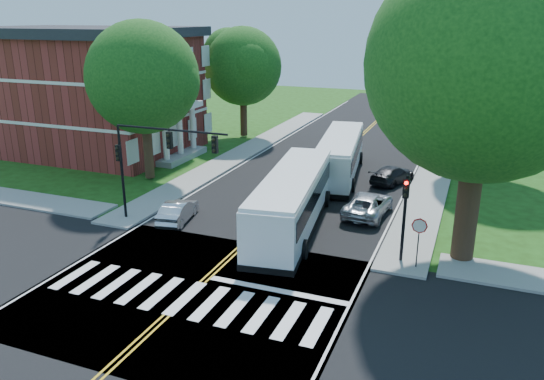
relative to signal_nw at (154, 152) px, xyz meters
The scene contains 24 objects.
ground 9.74m from the signal_nw, 47.67° to the right, with size 140.00×140.00×0.00m, color #1F4110.
road 13.69m from the signal_nw, 63.16° to the left, with size 14.00×96.00×0.01m, color black.
cross_road 9.73m from the signal_nw, 47.67° to the right, with size 60.00×12.00×0.01m, color black.
center_line 17.20m from the signal_nw, 69.39° to the left, with size 0.36×70.00×0.01m, color gold.
edge_line_w 16.20m from the signal_nw, 93.47° to the left, with size 0.12×70.00×0.01m, color silver.
edge_line_e 20.54m from the signal_nw, 50.90° to the left, with size 0.12×70.00×0.01m, color silver.
crosswalk 10.07m from the signal_nw, 49.80° to the right, with size 12.60×3.00×0.01m, color silver.
stop_bar 11.40m from the signal_nw, 27.30° to the right, with size 6.60×0.40×0.01m, color silver.
sidewalk_nw 19.22m from the signal_nw, 97.50° to the left, with size 2.60×40.00×0.15m, color gray.
sidewalk_ne 23.75m from the signal_nw, 52.69° to the left, with size 2.60×40.00×0.15m, color gray.
tree_ne_big 17.72m from the signal_nw, ahead, with size 10.80×10.80×14.91m.
tree_west_near 9.96m from the signal_nw, 126.70° to the left, with size 8.00×8.00×11.40m.
tree_west_far 24.27m from the signal_nw, 102.31° to the left, with size 7.60×7.60×10.67m.
tree_east_mid 24.94m from the signal_nw, 45.36° to the left, with size 8.40×8.40×11.93m.
tree_east_far 38.34m from the signal_nw, 61.33° to the left, with size 7.20×7.20×10.34m.
brick_building 21.08m from the signal_nw, 139.86° to the left, with size 20.00×13.00×10.80m.
signal_nw is the anchor object (origin of this frame).
signal_ne 14.13m from the signal_nw, ahead, with size 0.30×0.46×4.40m.
stop_sign 15.05m from the signal_nw, ahead, with size 0.76×0.08×2.53m.
bus_lead 8.32m from the signal_nw, 17.39° to the left, with size 4.46×12.96×3.29m.
bus_follow 15.70m from the signal_nw, 61.45° to the left, with size 4.36×12.33×3.13m.
hatchback 3.91m from the signal_nw, 46.13° to the left, with size 1.36×3.89×1.28m, color silver.
suv 13.23m from the signal_nw, 28.58° to the left, with size 2.27×4.93×1.37m, color #AAACB1.
dark_sedan 17.91m from the signal_nw, 49.18° to the left, with size 1.77×4.36×1.27m, color black.
Camera 1 is at (11.00, -18.14, 11.72)m, focal length 35.00 mm.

